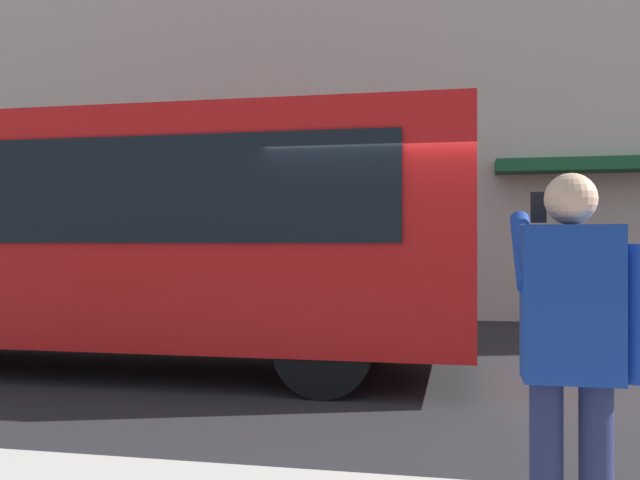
# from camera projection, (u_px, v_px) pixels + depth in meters

# --- Properties ---
(ground_plane) EXTENTS (60.00, 60.00, 0.00)m
(ground_plane) POSITION_uv_depth(u_px,v_px,m) (400.00, 383.00, 7.68)
(ground_plane) COLOR #232326
(building_facade_far) EXTENTS (28.00, 1.55, 12.00)m
(building_facade_far) POSITION_uv_depth(u_px,v_px,m) (429.00, 28.00, 14.35)
(building_facade_far) COLOR beige
(building_facade_far) RESTS_ON ground_plane
(red_bus) EXTENTS (9.05, 2.54, 3.08)m
(red_bus) POSITION_uv_depth(u_px,v_px,m) (102.00, 232.00, 8.62)
(red_bus) COLOR red
(red_bus) RESTS_ON ground_plane
(pedestrian_photographer) EXTENTS (0.53, 0.52, 1.70)m
(pedestrian_photographer) POSITION_uv_depth(u_px,v_px,m) (572.00, 340.00, 2.94)
(pedestrian_photographer) COLOR #1E2347
(pedestrian_photographer) RESTS_ON sidewalk_curb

